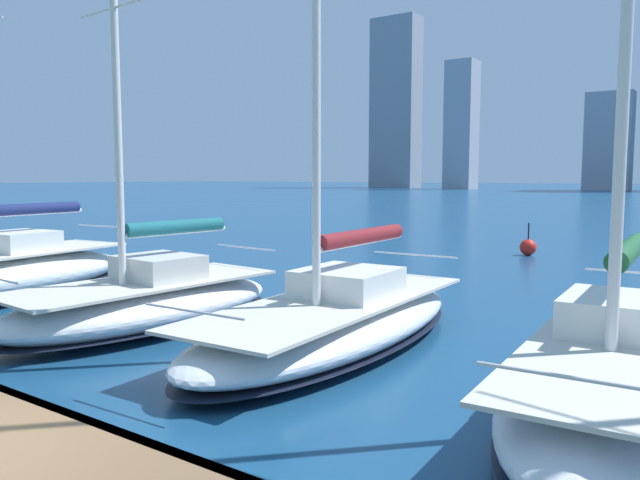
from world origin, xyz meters
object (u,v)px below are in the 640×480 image
at_px(sailboat_maroon, 335,317).
at_px(sailboat_teal, 145,300).
at_px(channel_buoy, 528,247).
at_px(sailboat_forest, 615,370).
at_px(sailboat_navy, 6,272).

relative_size(sailboat_maroon, sailboat_teal, 1.20).
relative_size(sailboat_teal, channel_buoy, 7.69).
xyz_separation_m(sailboat_forest, sailboat_maroon, (5.26, -0.67, -0.04)).
relative_size(sailboat_teal, sailboat_navy, 0.94).
xyz_separation_m(sailboat_maroon, channel_buoy, (1.15, -16.82, -0.24)).
distance_m(sailboat_maroon, channel_buoy, 16.86).
xyz_separation_m(sailboat_teal, sailboat_navy, (5.98, -0.06, 0.10)).
bearing_deg(channel_buoy, sailboat_maroon, 93.92).
height_order(sailboat_teal, channel_buoy, sailboat_teal).
relative_size(sailboat_forest, channel_buoy, 7.75).
distance_m(sailboat_forest, sailboat_navy, 15.58).
height_order(sailboat_teal, sailboat_navy, sailboat_navy).
distance_m(sailboat_maroon, sailboat_navy, 10.37).
bearing_deg(sailboat_forest, sailboat_maroon, -7.29).
relative_size(sailboat_maroon, channel_buoy, 9.26).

